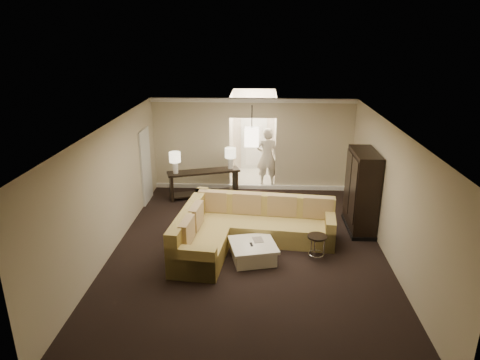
# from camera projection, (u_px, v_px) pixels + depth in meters

# --- Properties ---
(ground) EXTENTS (8.00, 8.00, 0.00)m
(ground) POSITION_uv_depth(u_px,v_px,m) (248.00, 250.00, 9.57)
(ground) COLOR black
(ground) RESTS_ON ground
(wall_back) EXTENTS (6.00, 0.04, 2.80)m
(wall_back) POSITION_uv_depth(u_px,v_px,m) (253.00, 144.00, 12.87)
(wall_back) COLOR #C3B093
(wall_back) RESTS_ON ground
(wall_front) EXTENTS (6.00, 0.04, 2.80)m
(wall_front) POSITION_uv_depth(u_px,v_px,m) (238.00, 307.00, 5.34)
(wall_front) COLOR #C3B093
(wall_front) RESTS_ON ground
(wall_left) EXTENTS (0.04, 8.00, 2.80)m
(wall_left) POSITION_uv_depth(u_px,v_px,m) (110.00, 189.00, 9.25)
(wall_left) COLOR #C3B093
(wall_left) RESTS_ON ground
(wall_right) EXTENTS (0.04, 8.00, 2.80)m
(wall_right) POSITION_uv_depth(u_px,v_px,m) (391.00, 195.00, 8.96)
(wall_right) COLOR #C3B093
(wall_right) RESTS_ON ground
(ceiling) EXTENTS (6.00, 8.00, 0.02)m
(ceiling) POSITION_uv_depth(u_px,v_px,m) (249.00, 127.00, 8.64)
(ceiling) COLOR white
(ceiling) RESTS_ON wall_back
(crown_molding) EXTENTS (6.00, 0.10, 0.12)m
(crown_molding) POSITION_uv_depth(u_px,v_px,m) (253.00, 100.00, 12.38)
(crown_molding) COLOR white
(crown_molding) RESTS_ON wall_back
(baseboard) EXTENTS (6.00, 0.10, 0.12)m
(baseboard) POSITION_uv_depth(u_px,v_px,m) (252.00, 187.00, 13.27)
(baseboard) COLOR white
(baseboard) RESTS_ON ground
(side_door) EXTENTS (0.05, 0.90, 2.10)m
(side_door) POSITION_uv_depth(u_px,v_px,m) (146.00, 166.00, 12.00)
(side_door) COLOR silver
(side_door) RESTS_ON ground
(foyer) EXTENTS (1.44, 2.02, 2.80)m
(foyer) POSITION_uv_depth(u_px,v_px,m) (253.00, 137.00, 14.17)
(foyer) COLOR beige
(foyer) RESTS_ON ground
(sectional_sofa) EXTENTS (3.60, 2.77, 1.00)m
(sectional_sofa) POSITION_uv_depth(u_px,v_px,m) (243.00, 228.00, 9.71)
(sectional_sofa) COLOR olive
(sectional_sofa) RESTS_ON ground
(coffee_table) EXTENTS (1.14, 1.14, 0.40)m
(coffee_table) POSITION_uv_depth(u_px,v_px,m) (253.00, 251.00, 9.13)
(coffee_table) COLOR white
(coffee_table) RESTS_ON ground
(console_table) EXTENTS (2.13, 1.11, 0.81)m
(console_table) POSITION_uv_depth(u_px,v_px,m) (204.00, 181.00, 12.49)
(console_table) COLOR black
(console_table) RESTS_ON ground
(armoire) EXTENTS (0.59, 1.38, 1.98)m
(armoire) POSITION_uv_depth(u_px,v_px,m) (361.00, 193.00, 10.31)
(armoire) COLOR black
(armoire) RESTS_ON ground
(drink_table) EXTENTS (0.42, 0.42, 0.52)m
(drink_table) POSITION_uv_depth(u_px,v_px,m) (317.00, 242.00, 9.14)
(drink_table) COLOR black
(drink_table) RESTS_ON ground
(table_lamp_left) EXTENTS (0.32, 0.32, 0.62)m
(table_lamp_left) POSITION_uv_depth(u_px,v_px,m) (175.00, 159.00, 12.05)
(table_lamp_left) COLOR silver
(table_lamp_left) RESTS_ON console_table
(table_lamp_right) EXTENTS (0.32, 0.32, 0.62)m
(table_lamp_right) POSITION_uv_depth(u_px,v_px,m) (230.00, 155.00, 12.45)
(table_lamp_right) COLOR silver
(table_lamp_right) RESTS_ON console_table
(pendant_light) EXTENTS (0.38, 0.38, 1.09)m
(pendant_light) POSITION_uv_depth(u_px,v_px,m) (252.00, 137.00, 11.47)
(pendant_light) COLOR black
(pendant_light) RESTS_ON ceiling
(person) EXTENTS (0.77, 0.54, 2.04)m
(person) POSITION_uv_depth(u_px,v_px,m) (267.00, 154.00, 13.26)
(person) COLOR beige
(person) RESTS_ON ground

